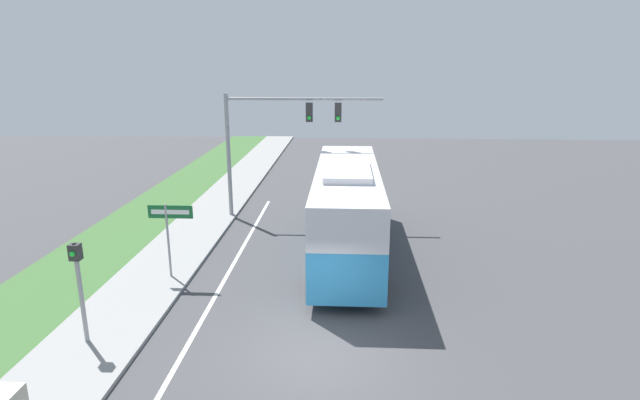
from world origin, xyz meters
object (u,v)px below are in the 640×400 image
(bus, at_px, (347,204))
(signal_gantry, at_px, (277,129))
(pedestrian_signal, at_px, (79,277))
(street_sign, at_px, (169,225))

(bus, bearing_deg, signal_gantry, 126.67)
(pedestrian_signal, bearing_deg, signal_gantry, 72.84)
(pedestrian_signal, relative_size, street_sign, 1.05)
(signal_gantry, xyz_separation_m, pedestrian_signal, (-3.70, -11.99, -2.44))
(pedestrian_signal, distance_m, street_sign, 4.48)
(signal_gantry, distance_m, pedestrian_signal, 12.79)
(bus, relative_size, pedestrian_signal, 3.79)
(signal_gantry, xyz_separation_m, street_sign, (-2.78, -7.61, -2.42))
(bus, relative_size, signal_gantry, 1.48)
(bus, xyz_separation_m, pedestrian_signal, (-7.11, -7.42, -0.01))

